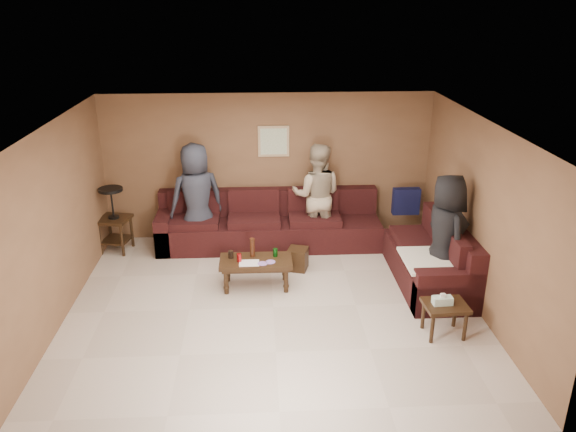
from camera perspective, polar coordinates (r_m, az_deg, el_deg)
The scene contains 10 objects.
room at distance 7.05m, azimuth -1.65°, elevation 2.43°, with size 5.60×5.50×2.50m.
sectional_sofa at distance 9.00m, azimuth 3.35°, elevation -2.36°, with size 4.65×2.90×0.97m.
coffee_table at distance 8.11m, azimuth -3.31°, elevation -4.84°, with size 1.04×0.52×0.71m.
end_table_left at distance 9.58m, azimuth -17.26°, elevation -0.23°, with size 0.57×0.57×1.09m.
side_table_right at distance 7.27m, azimuth 15.63°, elevation -8.97°, with size 0.55×0.46×0.58m.
waste_bin at distance 8.69m, azimuth 0.99°, elevation -4.38°, with size 0.29×0.29×0.34m, color #311E10.
wall_art at distance 9.42m, azimuth -1.47°, elevation 7.60°, with size 0.52×0.04×0.52m.
person_left at distance 9.23m, azimuth -9.26°, elevation 1.84°, with size 0.88×0.57×1.80m, color #292D39.
person_middle at distance 9.31m, azimuth 2.93°, elevation 2.11°, with size 0.85×0.66×1.75m, color tan.
person_right at distance 8.05m, azimuth 15.67°, elevation -1.90°, with size 0.85×0.56×1.75m, color black.
Camera 1 is at (-0.17, -6.66, 3.97)m, focal length 35.00 mm.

